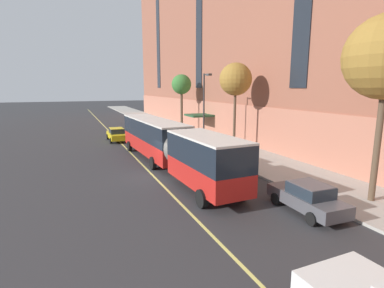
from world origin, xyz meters
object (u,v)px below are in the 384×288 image
Objects in this scene: street_lamp at (205,103)px; taxi_cab at (117,134)px; parked_car_champagne_1 at (179,138)px; street_tree_mid_block at (236,80)px; street_tree_far_uptown at (181,85)px; city_bus at (168,143)px; parked_car_darkgray_4 at (147,124)px; parked_car_green_0 at (229,161)px; parked_car_darkgray_2 at (307,198)px; parked_car_navy_5 at (137,119)px.

taxi_cab is at bearing 132.62° from street_lamp.
street_tree_mid_block is at bearing -49.56° from parked_car_champagne_1.
street_tree_mid_block reaches higher than street_tree_far_uptown.
city_bus is 4.31× the size of parked_car_champagne_1.
city_bus reaches higher than parked_car_darkgray_4.
parked_car_green_0 is at bearing -102.02° from street_lamp.
parked_car_darkgray_2 and taxi_cab have the same top height.
street_tree_far_uptown is at bearing 81.85° from parked_car_darkgray_2.
street_tree_mid_block is 1.13× the size of street_lamp.
city_bus is at bearing -82.34° from taxi_cab.
parked_car_darkgray_2 is at bearing -90.45° from parked_car_darkgray_4.
parked_car_green_0 and parked_car_darkgray_2 have the same top height.
parked_car_darkgray_2 is at bearing -70.23° from city_bus.
street_tree_far_uptown is (4.04, -11.80, 5.84)m from parked_car_navy_5.
parked_car_champagne_1 is (3.96, 8.63, -1.27)m from city_bus.
parked_car_navy_5 is at bearing 98.58° from street_tree_mid_block.
parked_car_darkgray_4 is 0.96× the size of taxi_cab.
parked_car_navy_5 is 25.05m from street_lamp.
parked_car_green_0 is (4.04, -2.42, -1.27)m from city_bus.
street_tree_mid_block is at bearing -41.72° from street_lamp.
street_tree_mid_block is at bearing -78.71° from parked_car_darkgray_4.
parked_car_darkgray_4 is 0.54× the size of street_tree_mid_block.
parked_car_green_0 is 0.50× the size of street_tree_mid_block.
parked_car_navy_5 is at bearing 89.73° from parked_car_champagne_1.
street_tree_far_uptown is at bearing 24.23° from taxi_cab.
parked_car_darkgray_2 is at bearing -90.26° from parked_car_navy_5.
taxi_cab is at bearing 136.49° from parked_car_champagne_1.
street_tree_mid_block is at bearing 25.01° from city_bus.
parked_car_green_0 is at bearing -90.23° from parked_car_darkgray_4.
parked_car_champagne_1 and parked_car_navy_5 have the same top height.
city_bus is 2.42× the size of street_tree_far_uptown.
street_tree_mid_block is at bearing -46.18° from taxi_cab.
taxi_cab is (-6.06, -9.37, 0.00)m from parked_car_darkgray_4.
street_tree_far_uptown reaches higher than taxi_cab.
parked_car_darkgray_2 and parked_car_darkgray_4 have the same top height.
parked_car_green_0 is 0.95× the size of parked_car_navy_5.
street_lamp is at bearing 83.40° from parked_car_darkgray_2.
street_tree_mid_block is (4.22, 14.56, 6.25)m from parked_car_darkgray_2.
street_tree_mid_block is 3.86m from street_lamp.
parked_car_champagne_1 and taxi_cab have the same top height.
parked_car_darkgray_2 is (3.88, -10.78, -1.27)m from city_bus.
parked_car_darkgray_4 is at bearing 95.32° from street_lamp.
parked_car_navy_5 is 0.95× the size of taxi_cab.
street_tree_far_uptown reaches higher than parked_car_darkgray_4.
street_tree_mid_block is 14.94m from street_tree_far_uptown.
street_lamp reaches higher than parked_car_darkgray_4.
street_tree_far_uptown is at bearing 79.87° from street_lamp.
parked_car_darkgray_4 is at bearing 129.09° from street_tree_far_uptown.
street_tree_far_uptown is at bearing 67.68° from parked_car_champagne_1.
street_tree_mid_block is (4.04, -26.73, 6.24)m from parked_car_navy_5.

